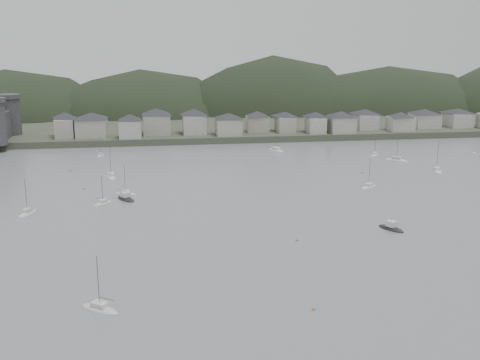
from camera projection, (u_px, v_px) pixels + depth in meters
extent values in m
plane|color=slate|center=(304.00, 315.00, 98.89)|extent=(900.00, 900.00, 0.00)
cube|color=#383D2D|center=(191.00, 110.00, 382.06)|extent=(900.00, 250.00, 3.00)
ellipsoid|color=black|center=(11.00, 137.00, 346.68)|extent=(138.98, 92.48, 81.13)
ellipsoid|color=black|center=(142.00, 133.00, 358.84)|extent=(132.08, 90.41, 79.74)
ellipsoid|color=black|center=(272.00, 134.00, 371.49)|extent=(133.88, 88.37, 101.41)
ellipsoid|color=black|center=(385.00, 129.00, 376.95)|extent=(165.81, 81.78, 82.55)
cylinder|color=#2E2E30|center=(10.00, 117.00, 269.38)|extent=(10.00, 10.00, 17.00)
cube|color=#2E2E30|center=(3.00, 126.00, 256.52)|extent=(3.50, 30.00, 12.00)
cube|color=#9C9A8E|center=(66.00, 128.00, 262.69)|extent=(8.34, 12.91, 8.59)
pyramid|color=#28292E|center=(65.00, 115.00, 261.33)|extent=(15.78, 15.78, 3.01)
cube|color=#9C9A8E|center=(92.00, 128.00, 263.79)|extent=(13.68, 13.35, 8.36)
pyramid|color=#28292E|center=(91.00, 116.00, 262.46)|extent=(20.07, 20.07, 2.93)
cube|color=gray|center=(130.00, 129.00, 261.28)|extent=(9.78, 10.20, 8.08)
pyramid|color=#28292E|center=(130.00, 117.00, 259.99)|extent=(14.83, 14.83, 2.83)
cube|color=#9C9A8E|center=(157.00, 124.00, 272.15)|extent=(12.59, 13.33, 9.09)
pyramid|color=#28292E|center=(156.00, 112.00, 270.70)|extent=(19.24, 19.24, 3.18)
cube|color=gray|center=(194.00, 124.00, 273.25)|extent=(10.74, 12.17, 8.87)
pyramid|color=#28292E|center=(194.00, 112.00, 271.84)|extent=(17.01, 17.01, 3.10)
cube|color=#9C9A8E|center=(229.00, 127.00, 269.33)|extent=(11.63, 12.09, 7.69)
pyramid|color=#28292E|center=(229.00, 116.00, 268.11)|extent=(17.61, 17.61, 2.69)
cube|color=#9C9A8E|center=(257.00, 124.00, 279.90)|extent=(10.37, 9.35, 7.44)
pyramid|color=#28292E|center=(257.00, 114.00, 278.71)|extent=(14.65, 14.65, 2.60)
cube|color=#9C9A8E|center=(285.00, 124.00, 279.54)|extent=(8.24, 12.20, 7.22)
pyramid|color=#28292E|center=(285.00, 114.00, 278.39)|extent=(15.17, 15.17, 2.53)
cube|color=gray|center=(316.00, 125.00, 276.47)|extent=(8.06, 10.91, 7.46)
pyramid|color=#28292E|center=(316.00, 114.00, 275.28)|extent=(14.08, 14.08, 2.61)
cube|color=#9C9A8E|center=(341.00, 125.00, 276.79)|extent=(11.73, 11.78, 7.66)
pyramid|color=#28292E|center=(342.00, 114.00, 275.57)|extent=(17.46, 17.46, 2.68)
cube|color=gray|center=(365.00, 122.00, 288.57)|extent=(10.19, 13.02, 7.33)
pyramid|color=#28292E|center=(366.00, 112.00, 287.40)|extent=(17.23, 17.23, 2.57)
cube|color=gray|center=(400.00, 124.00, 282.27)|extent=(11.70, 9.81, 6.88)
pyramid|color=#28292E|center=(401.00, 114.00, 281.18)|extent=(15.97, 15.97, 2.41)
cube|color=gray|center=(424.00, 121.00, 293.18)|extent=(12.83, 12.48, 7.00)
pyramid|color=#28292E|center=(425.00, 111.00, 292.07)|extent=(18.79, 18.79, 2.45)
cube|color=gray|center=(457.00, 120.00, 296.32)|extent=(11.07, 13.50, 6.97)
pyramid|color=#28292E|center=(458.00, 111.00, 295.21)|extent=(18.25, 18.25, 2.44)
ellipsoid|color=silver|center=(28.00, 214.00, 156.49)|extent=(5.11, 8.14, 1.55)
cube|color=silver|center=(27.00, 210.00, 156.24)|extent=(2.57, 3.15, 0.70)
cylinder|color=#3F3F42|center=(26.00, 196.00, 155.32)|extent=(0.12, 0.12, 9.71)
cylinder|color=#3F3F42|center=(28.00, 209.00, 154.93)|extent=(1.35, 3.30, 0.10)
ellipsoid|color=silver|center=(369.00, 187.00, 184.97)|extent=(7.68, 6.53, 1.54)
cube|color=silver|center=(369.00, 184.00, 184.72)|extent=(3.18, 2.96, 0.70)
cylinder|color=#3F3F42|center=(369.00, 172.00, 183.80)|extent=(0.12, 0.12, 9.63)
cylinder|color=#3F3F42|center=(365.00, 182.00, 185.21)|extent=(2.86, 2.12, 0.10)
ellipsoid|color=silver|center=(101.00, 156.00, 236.28)|extent=(3.62, 6.48, 1.23)
cube|color=silver|center=(101.00, 154.00, 236.06)|extent=(1.91, 2.45, 0.70)
cylinder|color=#3F3F42|center=(100.00, 146.00, 235.33)|extent=(0.12, 0.12, 7.71)
cylinder|color=#3F3F42|center=(101.00, 153.00, 234.95)|extent=(0.87, 2.69, 0.10)
ellipsoid|color=silver|center=(375.00, 155.00, 237.39)|extent=(6.17, 6.12, 1.32)
cube|color=silver|center=(375.00, 153.00, 237.16)|extent=(2.66, 2.65, 0.70)
cylinder|color=#3F3F42|center=(375.00, 145.00, 236.38)|extent=(0.12, 0.12, 8.23)
cylinder|color=#3F3F42|center=(372.00, 151.00, 237.71)|extent=(2.18, 2.15, 0.10)
ellipsoid|color=silver|center=(436.00, 171.00, 207.82)|extent=(4.82, 9.82, 1.88)
cube|color=silver|center=(437.00, 168.00, 207.53)|extent=(2.68, 3.64, 0.70)
cylinder|color=#3F3F42|center=(438.00, 155.00, 206.40)|extent=(0.12, 0.12, 11.76)
cylinder|color=#3F3F42|center=(434.00, 166.00, 208.95)|extent=(0.94, 4.17, 0.10)
ellipsoid|color=silver|center=(111.00, 177.00, 198.68)|extent=(4.68, 10.03, 1.93)
cube|color=silver|center=(111.00, 174.00, 198.39)|extent=(2.67, 3.69, 0.70)
cylinder|color=#3F3F42|center=(110.00, 160.00, 197.23)|extent=(0.12, 0.12, 12.06)
cylinder|color=#3F3F42|center=(110.00, 173.00, 196.57)|extent=(0.84, 4.29, 0.10)
ellipsoid|color=silver|center=(276.00, 151.00, 246.93)|extent=(7.10, 9.81, 1.90)
cube|color=silver|center=(276.00, 148.00, 246.63)|extent=(3.39, 3.91, 0.70)
cylinder|color=#3F3F42|center=(276.00, 137.00, 245.50)|extent=(0.12, 0.12, 11.86)
cylinder|color=#3F3F42|center=(277.00, 146.00, 248.07)|extent=(2.07, 3.83, 0.10)
ellipsoid|color=silver|center=(396.00, 161.00, 226.44)|extent=(8.91, 8.07, 1.83)
cube|color=silver|center=(397.00, 158.00, 226.16)|extent=(3.75, 3.59, 0.70)
cylinder|color=#3F3F42|center=(397.00, 146.00, 225.06)|extent=(0.12, 0.12, 11.43)
cylinder|color=#3F3F42|center=(395.00, 157.00, 224.84)|extent=(3.24, 2.69, 0.10)
ellipsoid|color=silver|center=(103.00, 204.00, 166.26)|extent=(6.09, 6.37, 1.34)
cube|color=silver|center=(103.00, 201.00, 166.03)|extent=(2.66, 2.72, 0.70)
cylinder|color=#3F3F42|center=(102.00, 189.00, 165.24)|extent=(0.12, 0.12, 8.35)
cylinder|color=#3F3F42|center=(100.00, 198.00, 166.63)|extent=(2.10, 2.28, 0.10)
ellipsoid|color=silver|center=(100.00, 310.00, 100.55)|extent=(7.95, 6.68, 1.59)
cube|color=silver|center=(100.00, 304.00, 100.29)|extent=(3.28, 3.04, 0.70)
cylinder|color=#3F3F42|center=(98.00, 283.00, 99.34)|extent=(0.12, 0.12, 9.94)
cylinder|color=#3F3F42|center=(107.00, 299.00, 101.13)|extent=(2.97, 2.16, 0.10)
ellipsoid|color=silver|center=(479.00, 154.00, 239.74)|extent=(5.76, 6.48, 1.32)
cube|color=silver|center=(480.00, 152.00, 239.52)|extent=(2.57, 2.71, 0.70)
cylinder|color=#3F3F42|center=(480.00, 144.00, 238.74)|extent=(0.12, 0.12, 8.25)
cylinder|color=#3F3F42|center=(479.00, 151.00, 238.39)|extent=(1.93, 2.39, 0.10)
ellipsoid|color=silver|center=(125.00, 194.00, 176.51)|extent=(7.74, 5.04, 1.48)
cube|color=silver|center=(125.00, 191.00, 176.27)|extent=(3.02, 2.50, 0.70)
cylinder|color=#3F3F42|center=(125.00, 179.00, 175.39)|extent=(0.12, 0.12, 9.25)
cylinder|color=#3F3F42|center=(121.00, 190.00, 175.46)|extent=(3.11, 1.38, 0.10)
ellipsoid|color=black|center=(391.00, 229.00, 143.77)|extent=(6.06, 7.88, 1.65)
cube|color=silver|center=(391.00, 224.00, 143.42)|extent=(2.94, 3.00, 1.40)
cylinder|color=#3F3F42|center=(392.00, 220.00, 143.21)|extent=(0.10, 0.10, 1.20)
ellipsoid|color=black|center=(126.00, 199.00, 170.84)|extent=(7.02, 8.80, 1.86)
cube|color=silver|center=(126.00, 194.00, 170.47)|extent=(3.35, 3.40, 1.40)
cylinder|color=#3F3F42|center=(125.00, 191.00, 170.26)|extent=(0.10, 0.10, 1.20)
sphere|color=#C47541|center=(70.00, 171.00, 208.56)|extent=(0.70, 0.70, 0.70)
sphere|color=#C47541|center=(362.00, 172.00, 206.06)|extent=(0.70, 0.70, 0.70)
sphere|color=#C47541|center=(314.00, 309.00, 100.67)|extent=(0.70, 0.70, 0.70)
sphere|color=#C47541|center=(84.00, 188.00, 183.38)|extent=(0.70, 0.70, 0.70)
sphere|color=#C47541|center=(297.00, 240.00, 135.61)|extent=(0.70, 0.70, 0.70)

